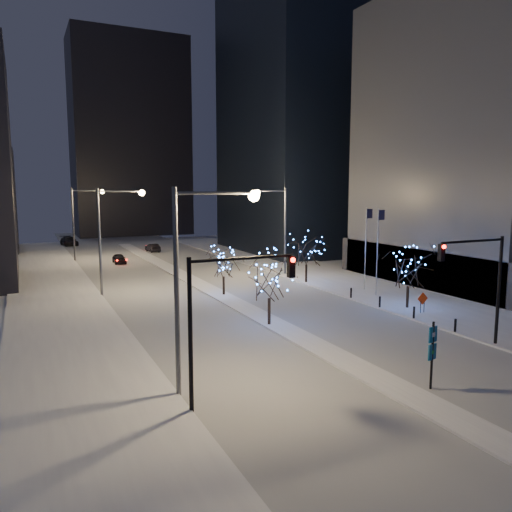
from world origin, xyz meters
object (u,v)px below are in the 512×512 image
car_mid (153,248)px  holiday_tree_plaza_near (409,267)px  car_near (119,259)px  street_lamp_w_near (198,261)px  construction_sign (423,300)px  holiday_tree_plaza_far (307,249)px  wayfinding_sign (432,348)px  street_lamp_east (278,220)px  car_far (69,241)px  traffic_signal_east (482,274)px  street_lamp_w_mid (111,226)px  holiday_tree_median_far (224,264)px  holiday_tree_median_near (269,277)px  street_lamp_w_far (81,214)px  traffic_signal_west (223,305)px

car_mid → holiday_tree_plaza_near: (9.96, -46.91, 2.92)m
car_near → car_mid: size_ratio=0.95×
street_lamp_w_near → construction_sign: 22.74m
holiday_tree_plaza_near → holiday_tree_plaza_far: (-1.71, 13.42, 0.05)m
car_near → wayfinding_sign: bearing=-81.9°
street_lamp_w_near → street_lamp_east: (19.02, 28.00, -0.05)m
street_lamp_east → car_far: bearing=113.9°
traffic_signal_east → holiday_tree_plaza_far: (1.56, 23.38, -1.15)m
traffic_signal_east → construction_sign: (3.07, 8.03, -3.62)m
street_lamp_w_mid → holiday_tree_median_far: bearing=-27.0°
car_mid → holiday_tree_median_near: bearing=81.5°
street_lamp_w_far → holiday_tree_plaza_far: street_lamp_w_far is taller
holiday_tree_plaza_near → construction_sign: bearing=-95.7°
car_far → traffic_signal_west: bearing=-98.3°
street_lamp_east → holiday_tree_median_near: size_ratio=1.89×
street_lamp_w_near → street_lamp_w_far: same height
traffic_signal_west → car_mid: bearing=79.5°
street_lamp_east → holiday_tree_median_far: bearing=-141.6°
holiday_tree_median_near → holiday_tree_median_far: size_ratio=1.23×
street_lamp_w_near → holiday_tree_median_near: bearing=47.5°
car_far → traffic_signal_east: bearing=-84.7°
holiday_tree_median_near → street_lamp_w_far: bearing=101.7°
street_lamp_w_far → wayfinding_sign: street_lamp_w_far is taller
street_lamp_w_far → traffic_signal_east: street_lamp_w_far is taller
street_lamp_w_near → holiday_tree_median_near: (8.44, 9.21, -2.90)m
street_lamp_w_mid → street_lamp_east: (19.02, 3.00, -0.05)m
street_lamp_w_near → traffic_signal_west: (0.50, -2.00, -1.74)m
car_mid → street_lamp_w_mid: bearing=64.9°
traffic_signal_east → street_lamp_w_far: bearing=109.3°
traffic_signal_west → construction_sign: (20.45, 9.03, -3.62)m
street_lamp_w_far → car_far: (-0.06, 20.97, -5.71)m
holiday_tree_plaza_far → holiday_tree_median_near: bearing=-129.9°
street_lamp_w_far → traffic_signal_east: size_ratio=1.43×
street_lamp_east → car_near: street_lamp_east is taller
holiday_tree_median_near → holiday_tree_median_far: 11.11m
car_near → holiday_tree_plaza_far: bearing=-55.5°
car_mid → car_far: size_ratio=0.72×
street_lamp_w_far → car_far: street_lamp_w_far is taller
street_lamp_east → wayfinding_sign: 33.91m
street_lamp_w_mid → car_near: street_lamp_w_mid is taller
street_lamp_east → car_mid: size_ratio=2.56×
street_lamp_w_near → construction_sign: (20.95, 7.03, -5.35)m
traffic_signal_west → traffic_signal_east: 17.41m
car_near → construction_sign: 41.90m
traffic_signal_west → holiday_tree_plaza_far: traffic_signal_west is taller
car_mid → holiday_tree_median_near: 46.82m
street_lamp_w_far → car_far: bearing=90.2°
car_near → holiday_tree_median_near: (4.32, -36.18, 2.97)m
car_far → holiday_tree_median_far: 51.60m
holiday_tree_plaza_far → wayfinding_sign: holiday_tree_plaza_far is taller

